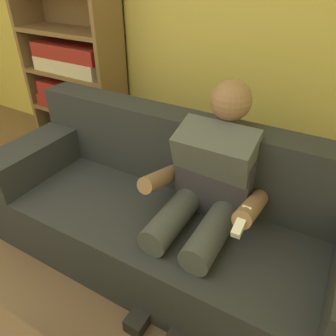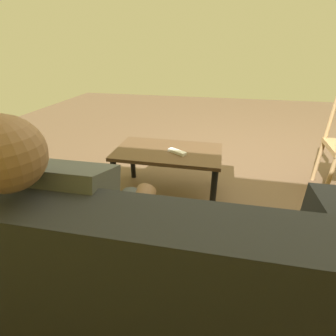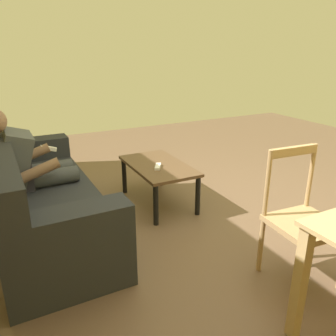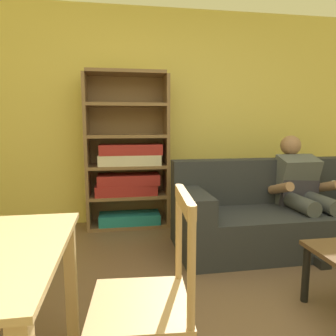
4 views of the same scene
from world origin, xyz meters
name	(u,v)px [view 4 (image 4 of 4)]	position (x,y,z in m)	size (l,w,h in m)	color
wall_back	(172,118)	(0.00, 2.65, 1.28)	(6.74, 0.12, 2.56)	#DBC660
couch	(283,214)	(0.94, 1.57, 0.31)	(2.16, 0.84, 0.85)	#282B30
person_lounging	(302,190)	(1.13, 1.57, 0.56)	(0.59, 0.92, 1.09)	#4C5156
bookshelf	(128,164)	(-0.57, 2.41, 0.74)	(0.95, 0.36, 1.79)	brown
dining_chair_facing_couch	(147,303)	(-0.56, 0.05, 0.45)	(0.45, 0.45, 0.93)	tan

